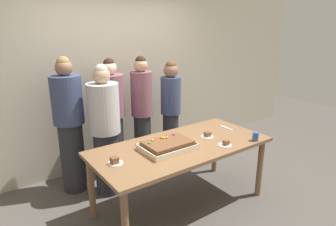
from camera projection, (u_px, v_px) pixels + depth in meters
The scene contains 14 objects.
ground_plane at pixel (181, 205), 3.50m from camera, with size 12.00×12.00×0.00m, color #4C4742.
interior_back_panel at pixel (115, 66), 4.31m from camera, with size 8.00×0.12×3.00m, color #B2A893.
party_table at pixel (181, 151), 3.30m from camera, with size 2.04×0.95×0.79m.
sheet_cake at pixel (168, 145), 3.14m from camera, with size 0.57×0.41×0.12m.
plated_slice_near_left at pixel (225, 144), 3.24m from camera, with size 0.15×0.15×0.06m.
plated_slice_near_right at pixel (207, 135), 3.49m from camera, with size 0.15×0.15×0.06m.
plated_slice_far_left at pixel (115, 162), 2.81m from camera, with size 0.15×0.15×0.07m.
drink_cup_nearest at pixel (255, 137), 3.38m from camera, with size 0.07×0.07×0.10m, color #2D5199.
cake_server_utensil at pixel (226, 128), 3.80m from camera, with size 0.03×0.20×0.01m, color silver.
person_serving_front at pixel (171, 110), 4.38m from camera, with size 0.30×0.30×1.59m.
person_green_shirt_behind at pixel (142, 112), 4.19m from camera, with size 0.31×0.31×1.68m.
person_striped_tie_right at pixel (105, 130), 3.55m from camera, with size 0.38×0.38×1.65m.
person_far_right_suit at pixel (70, 125), 3.60m from camera, with size 0.37×0.37×1.74m.
person_left_edge_reaching at pixel (112, 117), 4.02m from camera, with size 0.37×0.37×1.67m.
Camera 1 is at (-1.90, -2.37, 2.08)m, focal length 31.08 mm.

